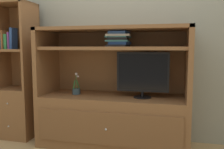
{
  "coord_description": "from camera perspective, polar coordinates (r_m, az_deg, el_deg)",
  "views": [
    {
      "loc": [
        0.64,
        -2.25,
        1.13
      ],
      "look_at": [
        0.0,
        0.35,
        0.83
      ],
      "focal_mm": 38.91,
      "sensor_mm": 36.0,
      "label": 1
    }
  ],
  "objects": [
    {
      "name": "upright_book_row",
      "position": [
        3.31,
        -23.04,
        7.41
      ],
      "size": [
        0.17,
        0.18,
        0.26
      ],
      "color": "#2D519E",
      "rests_on": "bookshelf_tall"
    },
    {
      "name": "potted_plant",
      "position": [
        2.89,
        -8.38,
        -3.61
      ],
      "size": [
        0.09,
        0.09,
        0.26
      ],
      "color": "#384C56",
      "rests_on": "media_console"
    },
    {
      "name": "painted_rear_wall",
      "position": [
        3.08,
        1.81,
        11.39
      ],
      "size": [
        6.0,
        0.1,
        2.8
      ],
      "primitive_type": "cube",
      "color": "gray",
      "rests_on": "ground_plane"
    },
    {
      "name": "tv_monitor",
      "position": [
        2.66,
        7.2,
        0.18
      ],
      "size": [
        0.57,
        0.19,
        0.5
      ],
      "color": "black",
      "rests_on": "media_console"
    },
    {
      "name": "media_console",
      "position": [
        2.82,
        0.27,
        -7.74
      ],
      "size": [
        1.68,
        0.62,
        1.35
      ],
      "color": "brown",
      "rests_on": "ground_plane"
    },
    {
      "name": "bookshelf_tall",
      "position": [
        3.31,
        -21.24,
        -4.05
      ],
      "size": [
        0.46,
        0.41,
        1.68
      ],
      "color": "brown",
      "rests_on": "ground_plane"
    },
    {
      "name": "magazine_stack",
      "position": [
        2.72,
        1.6,
        8.28
      ],
      "size": [
        0.29,
        0.35,
        0.17
      ],
      "color": "black",
      "rests_on": "media_console"
    }
  ]
}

